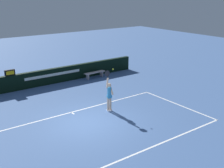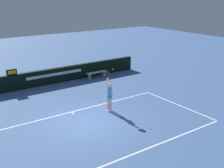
{
  "view_description": "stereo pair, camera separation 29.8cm",
  "coord_description": "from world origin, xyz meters",
  "px_view_note": "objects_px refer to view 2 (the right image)",
  "views": [
    {
      "loc": [
        -6.63,
        -11.23,
        6.2
      ],
      "look_at": [
        1.88,
        0.45,
        1.54
      ],
      "focal_mm": 46.14,
      "sensor_mm": 36.0,
      "label": 1
    },
    {
      "loc": [
        -6.39,
        -11.41,
        6.2
      ],
      "look_at": [
        1.88,
        0.45,
        1.54
      ],
      "focal_mm": 46.14,
      "sensor_mm": 36.0,
      "label": 2
    }
  ],
  "objects_px": {
    "tennis_player": "(109,94)",
    "tennis_ball": "(113,69)",
    "speed_display": "(12,72)",
    "courtside_bench_near": "(96,73)"
  },
  "relations": [
    {
      "from": "courtside_bench_near",
      "to": "tennis_player",
      "type": "bearing_deg",
      "value": -115.71
    },
    {
      "from": "speed_display",
      "to": "courtside_bench_near",
      "type": "relative_size",
      "value": 0.38
    },
    {
      "from": "tennis_player",
      "to": "courtside_bench_near",
      "type": "xyz_separation_m",
      "value": [
        2.77,
        5.74,
        -0.59
      ]
    },
    {
      "from": "speed_display",
      "to": "courtside_bench_near",
      "type": "bearing_deg",
      "value": -5.85
    },
    {
      "from": "tennis_player",
      "to": "tennis_ball",
      "type": "bearing_deg",
      "value": 16.0
    },
    {
      "from": "tennis_player",
      "to": "courtside_bench_near",
      "type": "relative_size",
      "value": 1.35
    },
    {
      "from": "speed_display",
      "to": "tennis_player",
      "type": "height_order",
      "value": "tennis_player"
    },
    {
      "from": "speed_display",
      "to": "tennis_player",
      "type": "distance_m",
      "value": 7.16
    },
    {
      "from": "tennis_ball",
      "to": "courtside_bench_near",
      "type": "height_order",
      "value": "tennis_ball"
    },
    {
      "from": "tennis_player",
      "to": "tennis_ball",
      "type": "height_order",
      "value": "tennis_ball"
    }
  ]
}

